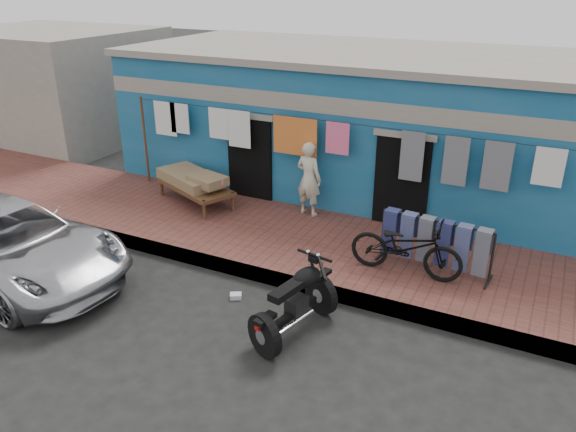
% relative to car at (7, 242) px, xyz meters
% --- Properties ---
extents(ground, '(80.00, 80.00, 0.00)m').
position_rel_car_xyz_m(ground, '(4.39, 0.29, -0.69)').
color(ground, black).
rests_on(ground, ground).
extents(sidewalk, '(28.00, 3.00, 0.25)m').
position_rel_car_xyz_m(sidewalk, '(4.39, 3.29, -0.56)').
color(sidewalk, brown).
rests_on(sidewalk, ground).
extents(curb, '(28.00, 0.10, 0.25)m').
position_rel_car_xyz_m(curb, '(4.39, 1.84, -0.56)').
color(curb, gray).
rests_on(curb, ground).
extents(building, '(12.20, 5.20, 3.36)m').
position_rel_car_xyz_m(building, '(4.39, 7.27, 1.00)').
color(building, '#135483').
rests_on(building, ground).
extents(neighbor_left, '(6.00, 5.00, 3.40)m').
position_rel_car_xyz_m(neighbor_left, '(-6.61, 7.29, 1.01)').
color(neighbor_left, '#9E9384').
rests_on(neighbor_left, ground).
extents(clothesline, '(10.06, 0.06, 2.10)m').
position_rel_car_xyz_m(clothesline, '(4.04, 4.54, 1.13)').
color(clothesline, brown).
rests_on(clothesline, sidewalk).
extents(car, '(5.06, 2.64, 1.38)m').
position_rel_car_xyz_m(car, '(0.00, 0.00, 0.00)').
color(car, '#B9B9BE').
rests_on(car, ground).
extents(seated_person, '(0.63, 0.47, 1.60)m').
position_rel_car_xyz_m(seated_person, '(3.80, 4.44, 0.36)').
color(seated_person, beige).
rests_on(seated_person, sidewalk).
extents(bicycle, '(1.93, 0.72, 1.23)m').
position_rel_car_xyz_m(bicycle, '(6.37, 2.82, 0.18)').
color(bicycle, black).
rests_on(bicycle, sidewalk).
extents(motorcycle, '(1.30, 1.99, 1.13)m').
position_rel_car_xyz_m(motorcycle, '(5.28, 0.73, -0.12)').
color(motorcycle, black).
rests_on(motorcycle, ground).
extents(charpoy, '(2.77, 2.47, 0.70)m').
position_rel_car_xyz_m(charpoy, '(1.27, 3.90, -0.09)').
color(charpoy, brown).
rests_on(charpoy, sidewalk).
extents(jeans_rack, '(2.10, 0.76, 0.97)m').
position_rel_car_xyz_m(jeans_rack, '(6.77, 3.20, 0.05)').
color(jeans_rack, black).
rests_on(jeans_rack, sidewalk).
extents(litter_a, '(0.24, 0.22, 0.08)m').
position_rel_car_xyz_m(litter_a, '(3.97, 1.16, -0.65)').
color(litter_a, silver).
rests_on(litter_a, ground).
extents(litter_b, '(0.17, 0.18, 0.07)m').
position_rel_car_xyz_m(litter_b, '(4.90, 1.49, -0.65)').
color(litter_b, silver).
rests_on(litter_b, ground).
extents(litter_c, '(0.16, 0.19, 0.07)m').
position_rel_car_xyz_m(litter_c, '(5.03, 0.83, -0.65)').
color(litter_c, silver).
rests_on(litter_c, ground).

